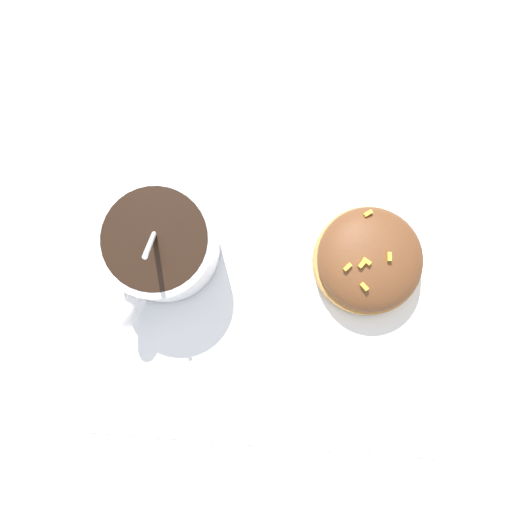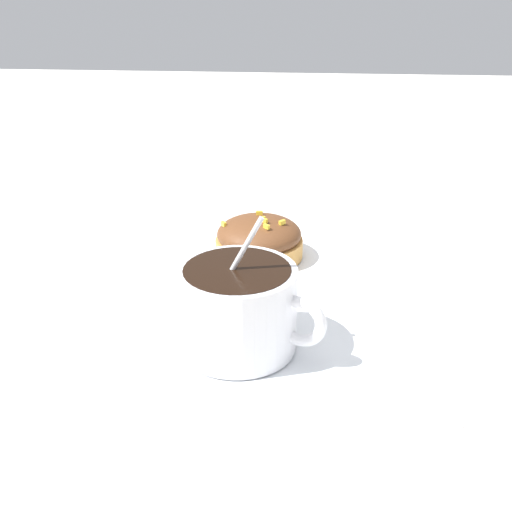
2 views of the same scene
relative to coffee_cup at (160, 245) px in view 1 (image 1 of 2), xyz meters
The scene contains 4 objects.
ground_plane 0.10m from the coffee_cup, behind, with size 3.00×3.00×0.00m, color silver.
paper_napkin 0.10m from the coffee_cup, behind, with size 0.33×0.34×0.00m.
coffee_cup is the anchor object (origin of this frame).
frosted_pastry 0.17m from the coffee_cup, behind, with size 0.09×0.09×0.05m.
Camera 1 is at (0.01, 0.07, 0.52)m, focal length 42.00 mm.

